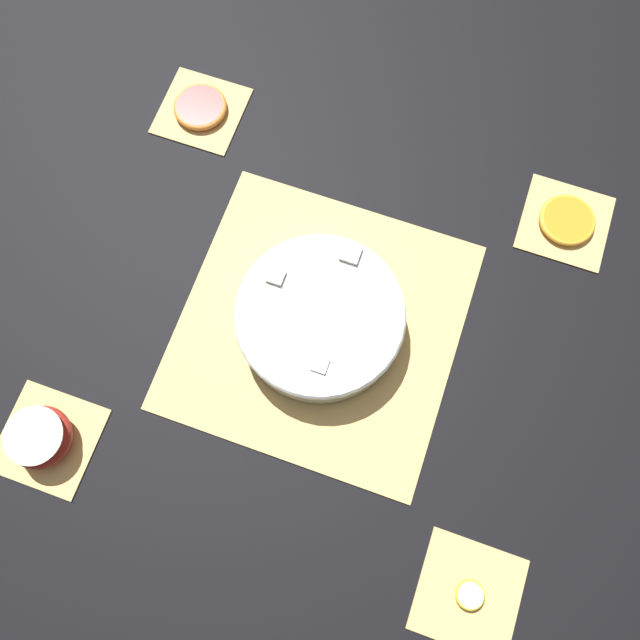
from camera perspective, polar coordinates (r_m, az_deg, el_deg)
ground_plane at (r=0.95m, az=0.00°, el=-0.53°), size 6.00×6.00×0.00m
bamboo_mat_center at (r=0.94m, az=0.00°, el=-0.48°), size 0.41×0.41×0.01m
coaster_mat_near_left at (r=0.99m, az=-23.57°, el=-9.96°), size 0.14×0.14×0.01m
coaster_mat_near_right at (r=0.94m, az=13.44°, el=-23.20°), size 0.14×0.14×0.01m
coaster_mat_far_left at (r=1.13m, az=-10.81°, el=18.31°), size 0.14×0.14×0.01m
coaster_mat_far_right at (r=1.08m, az=21.52°, el=8.32°), size 0.14×0.14×0.01m
fruit_salad_bowl at (r=0.91m, az=0.01°, el=0.20°), size 0.25×0.25×0.07m
apple_half at (r=0.97m, az=-24.23°, el=-9.75°), size 0.09×0.09×0.05m
orange_slice_whole at (r=1.07m, az=21.67°, el=8.49°), size 0.09×0.09×0.01m
banana_coin_single at (r=0.93m, az=13.55°, el=-23.25°), size 0.04×0.04×0.01m
grapefruit_slice at (r=1.12m, az=-10.89°, el=18.57°), size 0.09×0.09×0.01m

